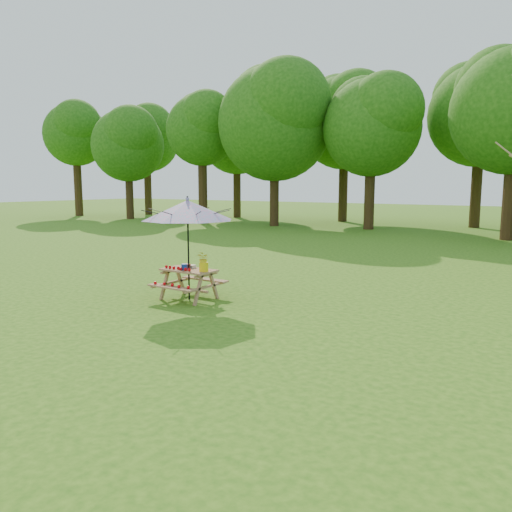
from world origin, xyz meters
The scene contains 6 objects.
treeline centered at (0.00, 22.00, 8.00)m, with size 60.00×12.00×16.00m, color #1B530E, non-canonical shape.
picnic_table centered at (2.61, 4.29, 0.33)m, with size 1.20×1.32×0.67m.
patio_umbrella centered at (2.61, 4.29, 1.95)m, with size 2.36×2.36×2.25m.
produce_bins centered at (2.56, 4.29, 0.72)m, with size 0.23×0.40×0.13m.
tomatoes_row centered at (2.46, 4.11, 0.71)m, with size 0.77×0.13×0.07m, color red, non-canonical shape.
flower_bucket centered at (3.07, 4.25, 0.90)m, with size 0.32×0.30×0.43m.
Camera 1 is at (9.77, -3.77, 2.49)m, focal length 35.00 mm.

